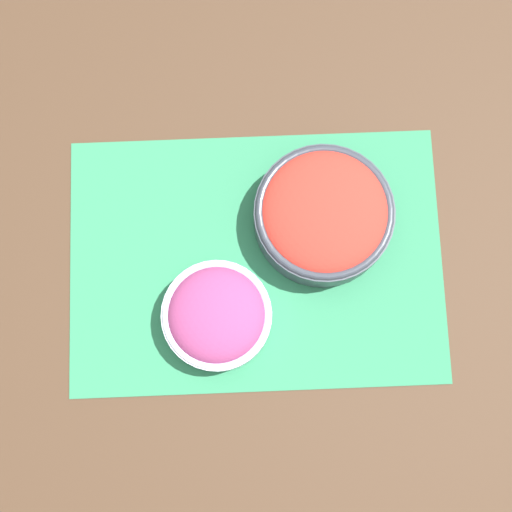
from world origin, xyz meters
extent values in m
plane|color=#422D1E|center=(0.00, 0.00, 0.00)|extent=(3.00, 3.00, 0.00)
cube|color=#2D7A51|center=(0.00, 0.00, 0.00)|extent=(0.53, 0.37, 0.00)
cylinder|color=silver|center=(0.06, 0.08, 0.03)|extent=(0.15, 0.15, 0.04)
torus|color=silver|center=(0.06, 0.08, 0.05)|extent=(0.15, 0.15, 0.01)
ellipsoid|color=#93386B|center=(0.06, 0.08, 0.05)|extent=(0.13, 0.13, 0.05)
cylinder|color=#333842|center=(-0.10, -0.05, 0.03)|extent=(0.20, 0.20, 0.06)
torus|color=#333842|center=(-0.10, -0.05, 0.06)|extent=(0.19, 0.19, 0.01)
ellipsoid|color=red|center=(-0.10, -0.05, 0.06)|extent=(0.18, 0.18, 0.04)
camera|label=1|loc=(0.01, 0.18, 1.01)|focal=50.00mm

